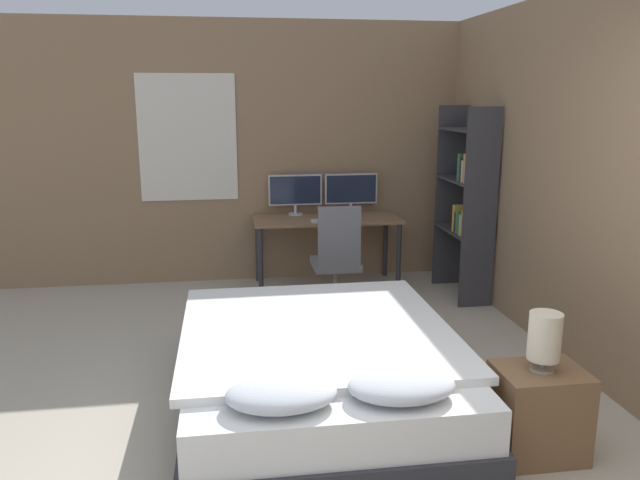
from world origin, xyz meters
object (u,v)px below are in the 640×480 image
(computer_mouse, at_px, (358,219))
(office_chair, at_px, (337,269))
(nightstand, at_px, (538,412))
(monitor_right, at_px, (351,190))
(bookshelf, at_px, (468,196))
(bedside_lamp, at_px, (545,337))
(desk, at_px, (327,226))
(monitor_left, at_px, (295,192))
(keyboard, at_px, (330,221))
(bed, at_px, (319,372))

(computer_mouse, bearing_deg, office_chair, -121.40)
(nightstand, height_order, monitor_right, monitor_right)
(bookshelf, bearing_deg, monitor_right, 140.92)
(office_chair, distance_m, bookshelf, 1.45)
(bedside_lamp, height_order, computer_mouse, bedside_lamp)
(nightstand, height_order, office_chair, office_chair)
(desk, relative_size, office_chair, 1.52)
(monitor_left, bearing_deg, desk, -36.06)
(nightstand, xyz_separation_m, monitor_left, (-0.94, 3.51, 0.71))
(nightstand, xyz_separation_m, bookshelf, (0.63, 2.72, 0.75))
(bedside_lamp, relative_size, keyboard, 0.85)
(nightstand, bearing_deg, keyboard, 101.86)
(bed, distance_m, monitor_right, 3.03)
(bed, relative_size, office_chair, 2.13)
(bedside_lamp, relative_size, bookshelf, 0.17)
(bedside_lamp, bearing_deg, monitor_right, 95.70)
(nightstand, xyz_separation_m, monitor_right, (-0.35, 3.51, 0.71))
(computer_mouse, xyz_separation_m, bookshelf, (1.00, -0.37, 0.26))
(desk, bearing_deg, computer_mouse, -37.34)
(desk, bearing_deg, monitor_left, 143.94)
(computer_mouse, xyz_separation_m, office_chair, (-0.30, -0.49, -0.37))
(bed, height_order, office_chair, office_chair)
(computer_mouse, relative_size, bookshelf, 0.04)
(bedside_lamp, xyz_separation_m, monitor_right, (-0.35, 3.51, 0.27))
(computer_mouse, bearing_deg, bed, -107.23)
(bedside_lamp, bearing_deg, computer_mouse, 96.81)
(monitor_left, bearing_deg, office_chair, -72.99)
(keyboard, bearing_deg, computer_mouse, 0.00)
(computer_mouse, bearing_deg, monitor_left, 143.32)
(keyboard, distance_m, computer_mouse, 0.28)
(nightstand, xyz_separation_m, office_chair, (-0.66, 2.60, 0.12))
(monitor_left, height_order, office_chair, monitor_left)
(bed, xyz_separation_m, monitor_left, (0.17, 2.84, 0.71))
(nightstand, height_order, computer_mouse, computer_mouse)
(monitor_right, bearing_deg, bedside_lamp, -84.30)
(keyboard, relative_size, office_chair, 0.38)
(nightstand, relative_size, bedside_lamp, 1.56)
(desk, bearing_deg, office_chair, -91.41)
(bookshelf, bearing_deg, computer_mouse, 159.85)
(keyboard, bearing_deg, office_chair, -92.03)
(bed, xyz_separation_m, office_chair, (0.45, 1.93, 0.11))
(bed, relative_size, bedside_lamp, 6.49)
(desk, distance_m, bookshelf, 1.45)
(desk, bearing_deg, monitor_right, 36.06)
(bedside_lamp, relative_size, office_chair, 0.33)
(bed, height_order, monitor_right, monitor_right)
(desk, distance_m, monitor_left, 0.49)
(nightstand, xyz_separation_m, computer_mouse, (-0.37, 3.08, 0.49))
(nightstand, relative_size, bookshelf, 0.27)
(desk, bearing_deg, bookshelf, -24.40)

